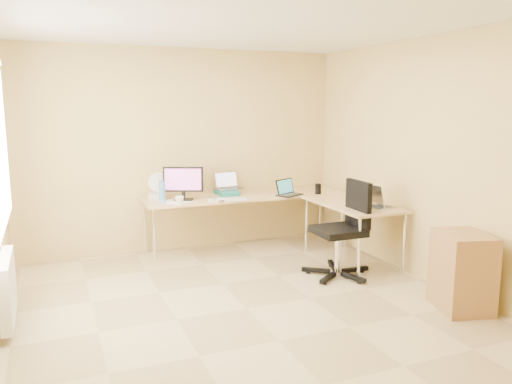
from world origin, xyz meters
name	(u,v)px	position (x,y,z in m)	size (l,w,h in m)	color
floor	(247,308)	(0.00, 0.00, 0.00)	(4.50, 4.50, 0.00)	tan
ceiling	(246,21)	(0.00, 0.00, 2.60)	(4.50, 4.50, 0.00)	white
wall_back	(183,151)	(0.00, 2.25, 1.30)	(4.50, 4.50, 0.00)	tan
wall_front	(412,226)	(0.00, -2.25, 1.30)	(4.50, 4.50, 0.00)	tan
wall_right	(432,161)	(2.10, 0.00, 1.30)	(4.50, 4.50, 0.00)	tan
desk_main	(247,222)	(0.72, 1.85, 0.36)	(2.65, 0.70, 0.73)	tan
desk_return	(352,233)	(1.70, 0.85, 0.36)	(0.70, 1.30, 0.73)	tan
monitor	(183,183)	(-0.13, 1.79, 0.94)	(0.49, 0.16, 0.42)	black
book_stack	(227,193)	(0.50, 1.97, 0.76)	(0.25, 0.33, 0.06)	#176C67
laptop_center	(229,181)	(0.56, 2.05, 0.90)	(0.35, 0.27, 0.23)	#A1A1A6
laptop_black	(290,187)	(1.23, 1.61, 0.83)	(0.33, 0.24, 0.21)	black
keyboard	(227,200)	(0.36, 1.57, 0.74)	(0.48, 0.13, 0.02)	silver
mouse	(280,194)	(1.12, 1.67, 0.75)	(0.11, 0.07, 0.04)	silver
mug	(179,200)	(-0.24, 1.55, 0.78)	(0.10, 0.10, 0.10)	white
cd_stack	(220,200)	(0.26, 1.55, 0.75)	(0.13, 0.13, 0.03)	white
water_bottle	(162,192)	(-0.40, 1.73, 0.86)	(0.08, 0.08, 0.26)	#4B81C1
papers	(176,202)	(-0.24, 1.71, 0.73)	(0.24, 0.34, 0.01)	white
white_box	(157,196)	(-0.40, 2.05, 0.77)	(0.19, 0.14, 0.07)	silver
desk_fan	(158,187)	(-0.40, 1.99, 0.88)	(0.24, 0.24, 0.31)	white
black_cup	(318,189)	(1.62, 1.55, 0.80)	(0.08, 0.08, 0.14)	black
laptop_return	(381,198)	(1.85, 0.50, 0.84)	(0.26, 0.33, 0.22)	silver
office_chair	(338,232)	(1.27, 0.48, 0.50)	(0.64, 0.64, 1.07)	black
cabinet	(462,272)	(1.85, -0.77, 0.36)	(0.43, 0.53, 0.74)	olive
radiator	(8,288)	(-2.03, 0.40, 0.35)	(0.09, 0.80, 0.55)	white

